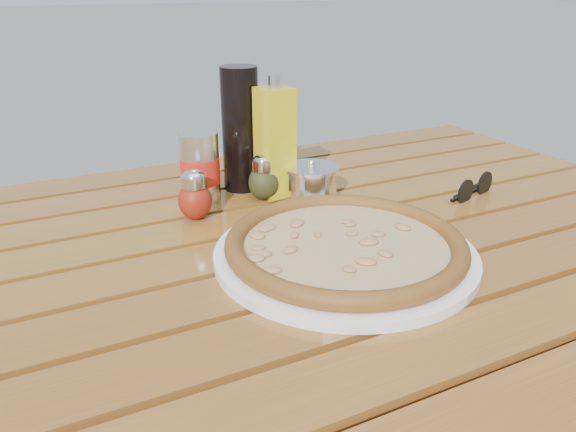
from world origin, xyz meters
name	(u,v)px	position (x,y,z in m)	size (l,w,h in m)	color
table	(294,284)	(0.00, 0.00, 0.67)	(1.40, 0.90, 0.75)	#3B1B0D
plate	(345,254)	(0.03, -0.09, 0.76)	(0.36, 0.36, 0.01)	white
pizza	(345,244)	(0.03, -0.09, 0.77)	(0.46, 0.46, 0.03)	beige
pepper_shaker	(195,196)	(-0.10, 0.14, 0.79)	(0.07, 0.07, 0.08)	#A02312
oregano_shaker	(264,178)	(0.03, 0.17, 0.79)	(0.06, 0.06, 0.08)	#363C18
dark_bottle	(240,129)	(0.02, 0.24, 0.86)	(0.07, 0.07, 0.22)	black
soda_can	(200,168)	(-0.07, 0.22, 0.81)	(0.08, 0.08, 0.12)	silver
olive_oil_cruet	(275,142)	(0.06, 0.18, 0.85)	(0.06, 0.06, 0.21)	gold
parmesan_tin	(311,182)	(0.10, 0.14, 0.78)	(0.12, 0.12, 0.07)	white
sunglasses	(474,188)	(0.37, 0.02, 0.77)	(0.11, 0.05, 0.04)	black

